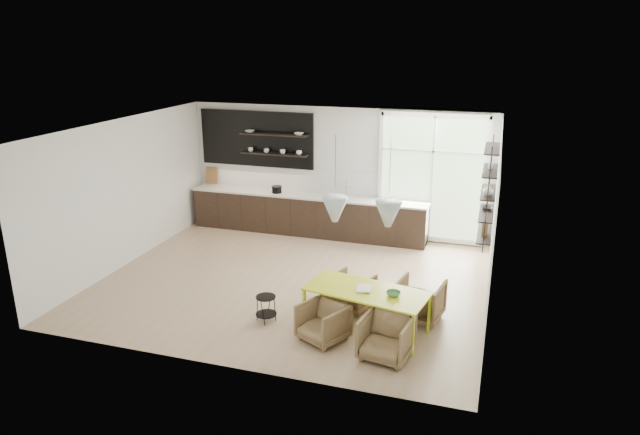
% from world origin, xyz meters
% --- Properties ---
extents(room, '(7.02, 6.01, 2.91)m').
position_xyz_m(room, '(0.58, 1.10, 1.46)').
color(room, tan).
rests_on(room, ground).
extents(kitchen_run, '(5.54, 0.69, 2.75)m').
position_xyz_m(kitchen_run, '(-0.69, 2.69, 0.60)').
color(kitchen_run, black).
rests_on(kitchen_run, ground).
extents(right_shelving, '(0.26, 1.22, 1.90)m').
position_xyz_m(right_shelving, '(3.36, 1.17, 1.65)').
color(right_shelving, black).
rests_on(right_shelving, ground).
extents(dining_table, '(2.00, 1.18, 0.68)m').
position_xyz_m(dining_table, '(1.72, -1.40, 0.64)').
color(dining_table, yellow).
rests_on(dining_table, ground).
extents(armchair_back_left, '(0.81, 0.82, 0.60)m').
position_xyz_m(armchair_back_left, '(1.32, -0.72, 0.30)').
color(armchair_back_left, brown).
rests_on(armchair_back_left, ground).
extents(armchair_back_right, '(0.83, 0.84, 0.66)m').
position_xyz_m(armchair_back_right, '(2.47, -0.79, 0.33)').
color(armchair_back_right, brown).
rests_on(armchair_back_right, ground).
extents(armchair_front_left, '(0.86, 0.87, 0.59)m').
position_xyz_m(armchair_front_left, '(1.17, -1.89, 0.30)').
color(armchair_front_left, brown).
rests_on(armchair_front_left, ground).
extents(armchair_front_right, '(0.79, 0.80, 0.64)m').
position_xyz_m(armchair_front_right, '(2.17, -2.09, 0.32)').
color(armchair_front_right, brown).
rests_on(armchair_front_right, ground).
extents(wire_stool, '(0.34, 0.34, 0.43)m').
position_xyz_m(wire_stool, '(0.12, -1.59, 0.28)').
color(wire_stool, black).
rests_on(wire_stool, ground).
extents(table_book, '(0.26, 0.33, 0.03)m').
position_xyz_m(table_book, '(1.56, -1.40, 0.70)').
color(table_book, white).
rests_on(table_book, dining_table).
extents(table_bowl, '(0.23, 0.23, 0.07)m').
position_xyz_m(table_bowl, '(2.15, -1.47, 0.72)').
color(table_bowl, '#477B45').
rests_on(table_bowl, dining_table).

